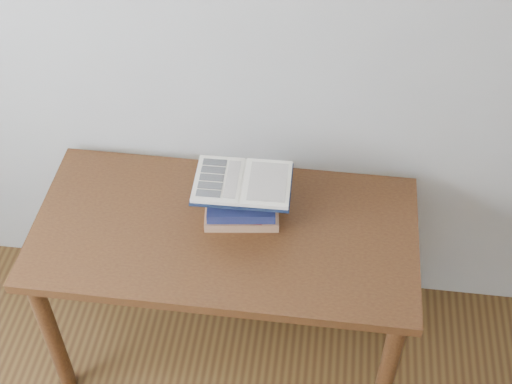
# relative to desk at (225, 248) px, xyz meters

# --- Properties ---
(desk) EXTENTS (1.30, 0.65, 0.69)m
(desk) POSITION_rel_desk_xyz_m (0.00, 0.00, 0.00)
(desk) COLOR #4E2D13
(desk) RESTS_ON ground
(book_stack) EXTENTS (0.27, 0.22, 0.15)m
(book_stack) POSITION_rel_desk_xyz_m (0.05, 0.07, 0.17)
(book_stack) COLOR #A67B56
(book_stack) RESTS_ON desk
(open_book) EXTENTS (0.32, 0.23, 0.03)m
(open_book) POSITION_rel_desk_xyz_m (0.06, 0.06, 0.26)
(open_book) COLOR black
(open_book) RESTS_ON book_stack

